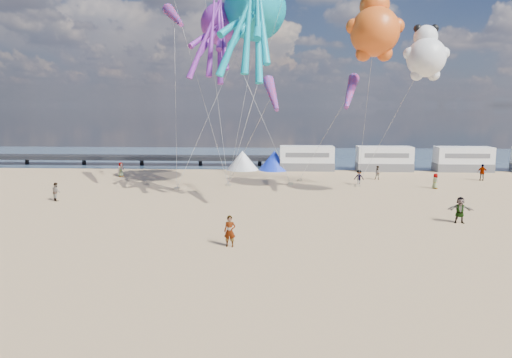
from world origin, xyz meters
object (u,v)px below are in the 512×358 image
at_px(kite_octopus_purple, 222,24).
at_px(tent_white, 242,160).
at_px(beachgoer_4, 460,210).
at_px(motorhome_0, 307,158).
at_px(beachgoer_7, 378,173).
at_px(motorhome_1, 384,159).
at_px(standing_person, 230,231).
at_px(tent_blue, 274,160).
at_px(windsock_mid, 350,92).
at_px(windsock_right, 272,94).
at_px(beachgoer_1, 56,192).
at_px(motorhome_2, 463,159).
at_px(kite_octopus_teal, 255,9).
at_px(beachgoer_0, 435,181).
at_px(beachgoer_6, 121,169).
at_px(sandbag_e, 228,185).
at_px(beachgoer_3, 482,172).
at_px(sandbag_d, 300,180).
at_px(beachgoer_2, 359,177).
at_px(sandbag_c, 358,186).
at_px(sandbag_a, 177,188).
at_px(kite_teddy_orange, 375,32).
at_px(kite_panda, 426,58).

bearing_deg(kite_octopus_purple, tent_white, 102.10).
bearing_deg(beachgoer_4, motorhome_0, 117.10).
relative_size(beachgoer_7, kite_octopus_purple, 0.15).
xyz_separation_m(motorhome_1, standing_person, (-15.68, -31.49, -0.60)).
distance_m(tent_blue, windsock_mid, 18.62).
bearing_deg(windsock_mid, windsock_right, -122.44).
bearing_deg(kite_octopus_purple, beachgoer_1, -134.35).
bearing_deg(beachgoer_1, beachgoer_4, -144.05).
relative_size(motorhome_2, kite_octopus_purple, 0.65).
bearing_deg(kite_octopus_teal, motorhome_1, 58.60).
distance_m(beachgoer_0, beachgoer_6, 33.48).
bearing_deg(kite_octopus_teal, sandbag_e, 168.32).
bearing_deg(sandbag_e, kite_octopus_purple, -134.70).
xyz_separation_m(tent_white, beachgoer_3, (26.31, -7.08, -0.31)).
relative_size(motorhome_0, sandbag_d, 13.20).
xyz_separation_m(beachgoer_2, kite_octopus_teal, (-10.36, -2.87, 15.81)).
height_order(sandbag_d, kite_octopus_teal, kite_octopus_teal).
bearing_deg(beachgoer_3, sandbag_c, 23.38).
xyz_separation_m(sandbag_a, windsock_mid, (15.93, -1.45, 9.01)).
bearing_deg(motorhome_0, kite_octopus_teal, -113.15).
relative_size(beachgoer_3, kite_octopus_purple, 0.18).
xyz_separation_m(beachgoer_4, beachgoer_7, (-1.67, 18.38, -0.15)).
bearing_deg(beachgoer_6, kite_octopus_teal, -73.68).
bearing_deg(motorhome_1, beachgoer_4, -91.26).
bearing_deg(tent_blue, tent_white, 180.00).
bearing_deg(beachgoer_4, kite_teddy_orange, 123.96).
distance_m(windsock_mid, windsock_right, 9.24).
bearing_deg(beachgoer_1, motorhome_0, -91.97).
relative_size(motorhome_1, beachgoer_7, 4.38).
bearing_deg(sandbag_c, windsock_right, -129.18).
xyz_separation_m(sandbag_d, kite_panda, (9.56, -9.75, 11.65)).
bearing_deg(windsock_mid, sandbag_d, 133.57).
bearing_deg(beachgoer_1, windsock_mid, -123.96).
distance_m(beachgoer_0, kite_teddy_orange, 15.68).
distance_m(beachgoer_0, sandbag_e, 20.18).
height_order(beachgoer_0, beachgoer_1, beachgoer_1).
bearing_deg(standing_person, kite_teddy_orange, 58.90).
height_order(beachgoer_3, kite_octopus_purple, kite_octopus_purple).
bearing_deg(beachgoer_2, sandbag_c, 79.48).
bearing_deg(kite_octopus_teal, motorhome_2, 45.70).
bearing_deg(motorhome_0, kite_teddy_orange, -74.68).
xyz_separation_m(beachgoer_3, beachgoer_4, (-9.37, -18.35, 0.02)).
height_order(sandbag_c, sandbag_d, same).
bearing_deg(beachgoer_6, sandbag_c, -60.86).
height_order(tent_blue, beachgoer_3, tent_blue).
xyz_separation_m(standing_person, kite_octopus_teal, (0.49, 18.18, 15.68)).
height_order(beachgoer_0, windsock_mid, windsock_mid).
distance_m(beachgoer_1, beachgoer_4, 31.65).
distance_m(beachgoer_1, sandbag_d, 23.83).
height_order(standing_person, sandbag_e, standing_person).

